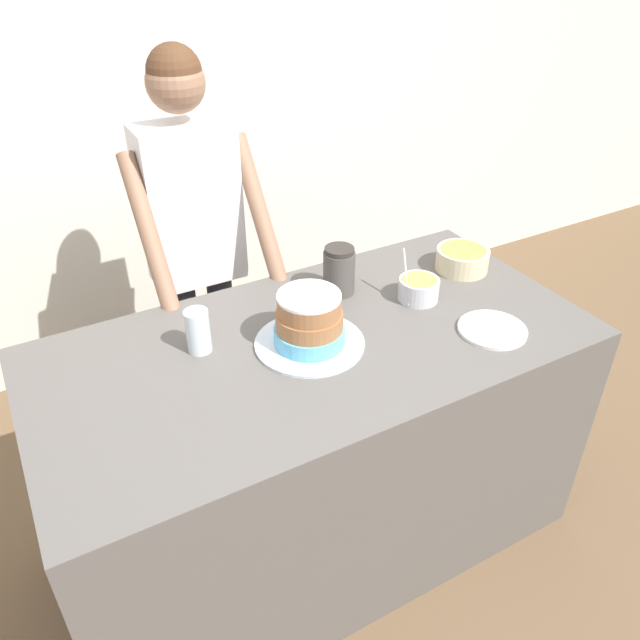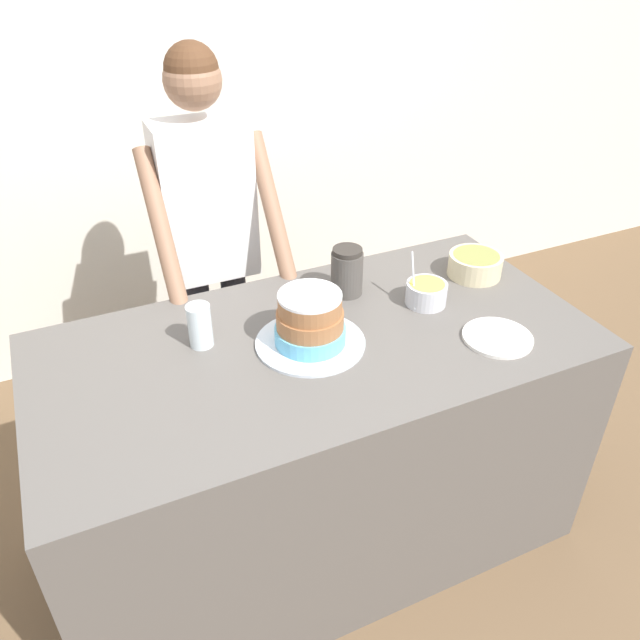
# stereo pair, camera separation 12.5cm
# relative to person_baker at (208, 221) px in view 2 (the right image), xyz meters

# --- Properties ---
(ground_plane) EXTENTS (14.00, 14.00, 0.00)m
(ground_plane) POSITION_rel_person_baker_xyz_m (0.13, -1.19, -1.06)
(ground_plane) COLOR brown
(wall_back) EXTENTS (10.00, 0.05, 2.60)m
(wall_back) POSITION_rel_person_baker_xyz_m (0.13, 0.81, 0.24)
(wall_back) COLOR silver
(wall_back) RESTS_ON ground_plane
(counter) EXTENTS (1.80, 0.90, 0.92)m
(counter) POSITION_rel_person_baker_xyz_m (0.13, -0.74, -0.60)
(counter) COLOR #5B5651
(counter) RESTS_ON ground_plane
(person_baker) EXTENTS (0.48, 0.47, 1.71)m
(person_baker) POSITION_rel_person_baker_xyz_m (0.00, 0.00, 0.00)
(person_baker) COLOR #2D2D38
(person_baker) RESTS_ON ground_plane
(cake) EXTENTS (0.35, 0.35, 0.18)m
(cake) POSITION_rel_person_baker_xyz_m (0.11, -0.75, -0.06)
(cake) COLOR silver
(cake) RESTS_ON counter
(frosting_bowl_olive) EXTENTS (0.20, 0.20, 0.08)m
(frosting_bowl_olive) POSITION_rel_person_baker_xyz_m (0.85, -0.60, -0.09)
(frosting_bowl_olive) COLOR beige
(frosting_bowl_olive) RESTS_ON counter
(frosting_bowl_yellow) EXTENTS (0.14, 0.14, 0.18)m
(frosting_bowl_yellow) POSITION_rel_person_baker_xyz_m (0.57, -0.69, -0.09)
(frosting_bowl_yellow) COLOR silver
(frosting_bowl_yellow) RESTS_ON counter
(drinking_glass) EXTENTS (0.08, 0.08, 0.14)m
(drinking_glass) POSITION_rel_person_baker_xyz_m (-0.21, -0.61, -0.06)
(drinking_glass) COLOR silver
(drinking_glass) RESTS_ON counter
(ceramic_plate) EXTENTS (0.23, 0.23, 0.01)m
(ceramic_plate) POSITION_rel_person_baker_xyz_m (0.66, -0.97, -0.13)
(ceramic_plate) COLOR white
(ceramic_plate) RESTS_ON counter
(stoneware_jar) EXTENTS (0.11, 0.11, 0.18)m
(stoneware_jar) POSITION_rel_person_baker_xyz_m (0.35, -0.51, -0.05)
(stoneware_jar) COLOR #4C4742
(stoneware_jar) RESTS_ON counter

